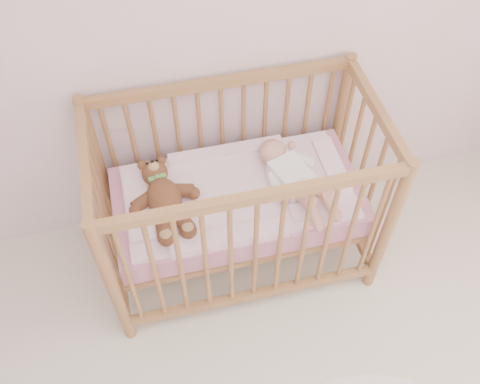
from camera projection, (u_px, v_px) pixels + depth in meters
name	position (u px, v px, depth m)	size (l,w,h in m)	color
wall_back	(207.00, 3.00, 2.23)	(4.00, 0.02, 2.70)	silver
crib	(238.00, 199.00, 2.66)	(1.36, 0.76, 1.00)	#9F7543
mattress	(238.00, 201.00, 2.68)	(1.22, 0.62, 0.13)	pink
blanket	(238.00, 192.00, 2.62)	(1.10, 0.58, 0.06)	#FCADC9
baby	(292.00, 175.00, 2.58)	(0.29, 0.60, 0.14)	white
teddy_bear	(164.00, 198.00, 2.49)	(0.36, 0.51, 0.14)	brown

